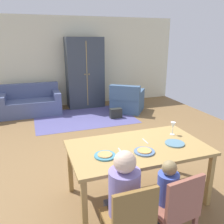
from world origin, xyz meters
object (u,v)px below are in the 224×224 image
object	(u,v)px
wine_glass	(173,126)
couch	(31,103)
plate_near_woman	(175,143)
person_child	(165,202)
dining_table	(138,151)
plate_near_man	(105,156)
plate_near_child	(144,152)
dining_chair_child	(175,207)
armchair	(127,101)
armoire	(85,73)
person_man	(123,205)
dining_chair_man	(130,219)
handbag	(116,113)

from	to	relation	value
wine_glass	couch	world-z (taller)	wine_glass
plate_near_woman	wine_glass	distance (m)	0.34
person_child	couch	size ratio (longest dim) A/B	0.57
dining_table	plate_near_woman	world-z (taller)	plate_near_woman
plate_near_man	plate_near_woman	bearing A→B (deg)	1.20
plate_near_child	wine_glass	world-z (taller)	wine_glass
wine_glass	plate_near_child	bearing A→B (deg)	-149.97
dining_chair_child	armchair	size ratio (longest dim) A/B	0.73
armchair	armoire	xyz separation A→B (m)	(-1.01, 0.94, 0.73)
person_man	armoire	world-z (taller)	armoire
dining_table	dining_chair_man	bearing A→B (deg)	-119.07
plate_near_child	couch	world-z (taller)	couch
couch	armoire	xyz separation A→B (m)	(1.64, 0.24, 0.75)
plate_near_man	handbag	world-z (taller)	plate_near_man
dining_table	person_child	size ratio (longest dim) A/B	1.87
plate_near_man	couch	distance (m)	4.59
dining_table	handbag	world-z (taller)	dining_table
wine_glass	dining_chair_man	world-z (taller)	wine_glass
person_child	person_man	bearing A→B (deg)	179.35
dining_chair_man	person_man	size ratio (longest dim) A/B	0.78
dining_table	dining_chair_child	world-z (taller)	dining_chair_child
wine_glass	dining_table	bearing A→B (deg)	-163.88
plate_near_child	person_child	world-z (taller)	person_child
wine_glass	couch	size ratio (longest dim) A/B	0.12
plate_near_child	plate_near_woman	bearing A→B (deg)	9.54
plate_near_child	person_man	world-z (taller)	person_man
person_man	wine_glass	bearing A→B (deg)	38.04
person_man	dining_chair_man	bearing A→B (deg)	-89.74
couch	wine_glass	bearing A→B (deg)	-66.08
dining_table	plate_near_woman	xyz separation A→B (m)	(0.48, -0.10, 0.08)
dining_table	plate_near_man	distance (m)	0.50
armchair	couch	bearing A→B (deg)	165.21
armoire	wine_glass	bearing A→B (deg)	-87.11
plate_near_man	dining_chair_man	world-z (taller)	dining_chair_man
plate_near_woman	dining_chair_man	world-z (taller)	dining_chair_man
armchair	armoire	distance (m)	1.57
dining_chair_child	couch	distance (m)	5.39
person_man	armoire	size ratio (longest dim) A/B	0.53
couch	handbag	distance (m)	2.44
dining_chair_man	handbag	bearing A→B (deg)	71.45
dining_table	person_man	world-z (taller)	person_man
dining_chair_man	handbag	xyz separation A→B (m)	(1.37, 4.08, -0.36)
person_man	armoire	bearing A→B (deg)	80.64
dining_chair_child	plate_near_woman	bearing A→B (deg)	58.28
dining_chair_child	dining_table	bearing A→B (deg)	90.64
dining_table	couch	xyz separation A→B (m)	(-1.24, 4.39, -0.39)
couch	armchair	size ratio (longest dim) A/B	1.34
dining_table	person_man	bearing A→B (deg)	-125.01
dining_chair_man	dining_chair_child	distance (m)	0.48
armchair	armoire	size ratio (longest dim) A/B	0.57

